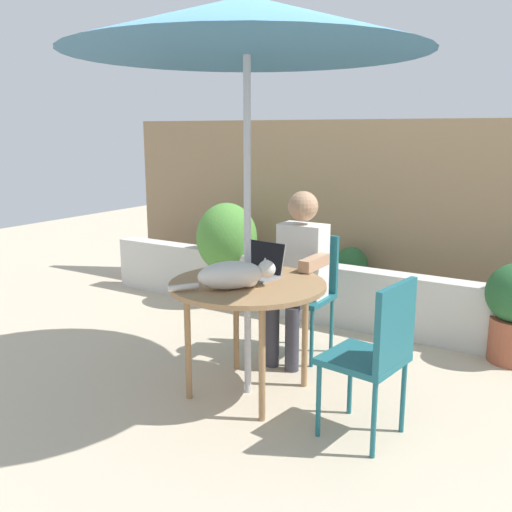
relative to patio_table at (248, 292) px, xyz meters
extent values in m
plane|color=#BCAD93|center=(0.00, 0.00, -0.68)|extent=(14.00, 14.00, 0.00)
cube|color=#937756|center=(0.00, 2.22, 0.21)|extent=(5.67, 0.08, 1.77)
cube|color=beige|center=(0.00, 1.53, -0.41)|extent=(5.10, 0.20, 0.52)
cylinder|color=#9E754C|center=(0.00, 0.00, 0.05)|extent=(0.99, 0.99, 0.03)
cylinder|color=#9E754C|center=(0.27, 0.27, -0.32)|extent=(0.04, 0.04, 0.71)
cylinder|color=#9E754C|center=(-0.27, 0.27, -0.32)|extent=(0.04, 0.04, 0.71)
cylinder|color=#9E754C|center=(-0.27, -0.27, -0.32)|extent=(0.04, 0.04, 0.71)
cylinder|color=#9E754C|center=(0.27, -0.27, -0.32)|extent=(0.04, 0.04, 0.71)
cylinder|color=#B7B7BC|center=(0.00, 0.00, 0.44)|extent=(0.04, 0.04, 2.24)
cone|color=#33668C|center=(0.00, 0.00, 1.58)|extent=(2.12, 2.12, 0.32)
sphere|color=#B7B7BC|center=(0.00, 0.00, 1.59)|extent=(0.06, 0.06, 0.06)
cube|color=#1E606B|center=(0.00, 0.75, -0.23)|extent=(0.40, 0.40, 0.04)
cube|color=#1E606B|center=(0.00, 0.93, 0.01)|extent=(0.40, 0.04, 0.44)
cylinder|color=#1E606B|center=(0.17, 0.92, -0.46)|extent=(0.03, 0.03, 0.43)
cylinder|color=#1E606B|center=(-0.17, 0.92, -0.46)|extent=(0.03, 0.03, 0.43)
cylinder|color=#1E606B|center=(-0.17, 0.58, -0.46)|extent=(0.03, 0.03, 0.43)
cylinder|color=#1E606B|center=(0.17, 0.58, -0.46)|extent=(0.03, 0.03, 0.43)
cube|color=#1E606B|center=(0.82, -0.11, -0.23)|extent=(0.45, 0.45, 0.04)
cube|color=#1E606B|center=(1.00, -0.14, 0.01)|extent=(0.09, 0.40, 0.44)
cylinder|color=#1E606B|center=(0.97, -0.30, -0.46)|extent=(0.03, 0.03, 0.43)
cylinder|color=#1E606B|center=(1.01, 0.03, -0.46)|extent=(0.03, 0.03, 0.43)
cylinder|color=#1E606B|center=(0.67, 0.08, -0.46)|extent=(0.03, 0.03, 0.43)
cylinder|color=#1E606B|center=(0.63, -0.26, -0.46)|extent=(0.03, 0.03, 0.43)
cube|color=white|center=(0.00, 0.75, 0.06)|extent=(0.34, 0.20, 0.54)
sphere|color=tan|center=(0.00, 0.74, 0.46)|extent=(0.22, 0.22, 0.22)
cube|color=#383842|center=(-0.08, 0.60, -0.16)|extent=(0.12, 0.30, 0.12)
cylinder|color=#383842|center=(-0.08, 0.45, -0.44)|extent=(0.10, 0.10, 0.47)
cube|color=#383842|center=(0.08, 0.60, -0.16)|extent=(0.12, 0.30, 0.12)
cylinder|color=#383842|center=(0.08, 0.45, -0.44)|extent=(0.10, 0.10, 0.47)
cube|color=tan|center=(-0.20, 0.53, 0.11)|extent=(0.08, 0.32, 0.08)
cube|color=tan|center=(0.20, 0.53, 0.11)|extent=(0.08, 0.32, 0.08)
cube|color=gray|center=(-0.03, 0.13, 0.07)|extent=(0.32, 0.25, 0.02)
cube|color=black|center=(-0.02, 0.23, 0.18)|extent=(0.30, 0.09, 0.20)
cube|color=gray|center=(-0.02, 0.24, 0.18)|extent=(0.30, 0.09, 0.20)
ellipsoid|color=silver|center=(-0.01, -0.18, 0.15)|extent=(0.41, 0.43, 0.17)
sphere|color=silver|center=(0.14, -0.01, 0.17)|extent=(0.11, 0.11, 0.11)
ellipsoid|color=white|center=(0.07, -0.10, 0.11)|extent=(0.17, 0.17, 0.09)
cylinder|color=silver|center=(-0.21, -0.37, 0.09)|extent=(0.15, 0.16, 0.04)
cone|color=silver|center=(0.17, -0.03, 0.22)|extent=(0.04, 0.04, 0.03)
cone|color=silver|center=(0.12, 0.01, 0.22)|extent=(0.04, 0.04, 0.03)
cylinder|color=#9E5138|center=(-0.12, 1.98, -0.55)|extent=(0.25, 0.25, 0.24)
ellipsoid|color=#26592D|center=(-0.12, 1.98, -0.27)|extent=(0.32, 0.32, 0.39)
cylinder|color=#9E5138|center=(-1.23, 1.55, -0.49)|extent=(0.38, 0.38, 0.36)
ellipsoid|color=#4C8C38|center=(-1.23, 1.55, -0.02)|extent=(0.59, 0.59, 0.68)
camera|label=1|loc=(1.86, -2.91, 1.00)|focal=40.09mm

